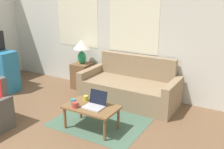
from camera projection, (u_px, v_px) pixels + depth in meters
The scene contains 10 objects.
wall_back at pixel (108, 31), 5.65m from camera, with size 6.64×0.06×2.60m.
rug at pixel (111, 113), 4.76m from camera, with size 1.53×1.91×0.01m.
couch at pixel (130, 88), 5.22m from camera, with size 1.91×0.87×0.89m.
side_table at pixel (83, 76), 5.94m from camera, with size 0.41×0.41×0.58m.
table_lamp at pixel (82, 48), 5.75m from camera, with size 0.36×0.36×0.54m.
coffee_table at pixel (91, 109), 4.14m from camera, with size 0.85×0.52×0.39m.
laptop at pixel (95, 103), 4.10m from camera, with size 0.31×0.29×0.24m.
cup_navy at pixel (86, 98), 4.33m from camera, with size 0.08×0.08×0.09m.
cup_yellow at pixel (73, 102), 4.16m from camera, with size 0.09×0.09×0.10m.
cup_white at pixel (75, 105), 4.07m from camera, with size 0.10×0.10×0.09m.
Camera 1 is at (2.93, -0.77, 2.13)m, focal length 42.00 mm.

